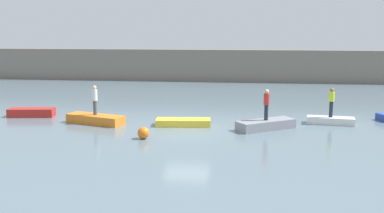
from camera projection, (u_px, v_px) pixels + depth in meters
The scene contains 11 objects.
ground_plane at pixel (187, 131), 25.09m from camera, with size 120.00×120.00×0.00m, color slate.
embankment_wall at pixel (217, 65), 48.27m from camera, with size 80.00×1.20×3.39m, color gray.
rowboat_red at pixel (32, 112), 29.10m from camera, with size 2.87×0.98×0.53m, color red.
rowboat_orange at pixel (96, 119), 26.97m from camera, with size 3.59×1.11×0.52m, color orange.
rowboat_yellow at pixel (183, 122), 26.41m from camera, with size 3.18×1.12×0.39m, color gold.
rowboat_grey at pixel (266, 125), 25.41m from camera, with size 3.42×1.13×0.53m, color gray.
rowboat_white at pixel (330, 120), 26.84m from camera, with size 2.73×0.91×0.41m, color white.
person_red_shirt at pixel (266, 103), 25.19m from camera, with size 0.32×0.32×1.74m.
person_hiviz_shirt at pixel (331, 101), 26.63m from camera, with size 0.32×0.32×1.75m.
person_white_shirt at pixel (95, 98), 26.76m from camera, with size 0.32×0.32×1.77m.
mooring_buoy at pixel (143, 133), 23.22m from camera, with size 0.61×0.61×0.61m, color orange.
Camera 1 is at (3.30, -24.26, 5.62)m, focal length 42.23 mm.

